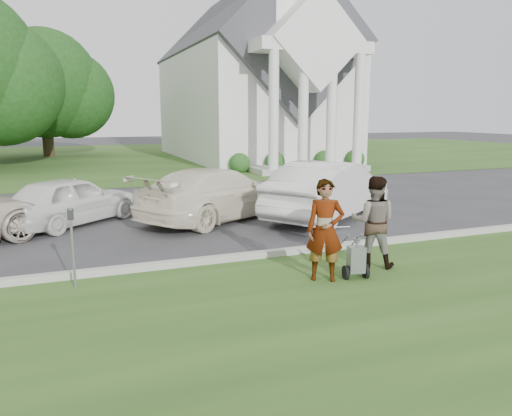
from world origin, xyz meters
TOP-DOWN VIEW (x-y plane):
  - ground at (0.00, 0.00)m, footprint 120.00×120.00m
  - grass_strip at (0.00, -3.00)m, footprint 80.00×7.00m
  - church_lawn at (0.00, 27.00)m, footprint 80.00×30.00m
  - curb at (0.00, 0.55)m, footprint 80.00×0.18m
  - church at (9.00, 23.11)m, footprint 9.19×19.00m
  - tree_back at (-4.01, 29.99)m, footprint 9.61×7.60m
  - striping_cart at (1.78, -1.32)m, footprint 0.53×0.94m
  - person_left at (1.20, -1.18)m, footprint 0.80×0.71m
  - person_right at (2.50, -0.78)m, footprint 1.11×1.06m
  - parking_meter_near at (-3.06, -0.04)m, footprint 0.10×0.09m
  - car_b at (-3.00, 5.45)m, footprint 4.09×3.81m
  - car_c at (0.95, 4.70)m, footprint 5.52×4.45m
  - car_d at (4.03, 3.69)m, footprint 5.16×4.34m

SIDE VIEW (x-z plane):
  - ground at x=0.00m, z-range 0.00..0.00m
  - grass_strip at x=0.00m, z-range 0.00..0.01m
  - church_lawn at x=0.00m, z-range 0.00..0.01m
  - curb at x=0.00m, z-range 0.00..0.15m
  - striping_cart at x=1.78m, z-range -0.06..0.77m
  - car_b at x=-3.00m, z-range 0.00..1.36m
  - car_c at x=0.95m, z-range 0.00..1.50m
  - car_d at x=4.03m, z-range 0.00..1.67m
  - person_right at x=2.50m, z-range 0.00..1.81m
  - parking_meter_near at x=-3.06m, z-range 0.19..1.63m
  - person_left at x=1.20m, z-range 0.00..1.85m
  - tree_back at x=-4.01m, z-range 0.28..9.17m
  - church at x=9.00m, z-range -6.11..17.99m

